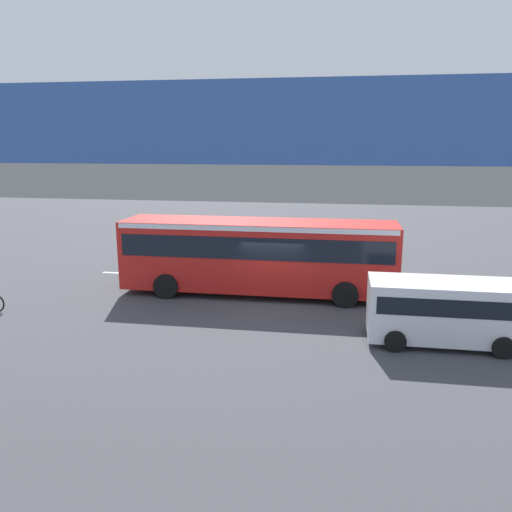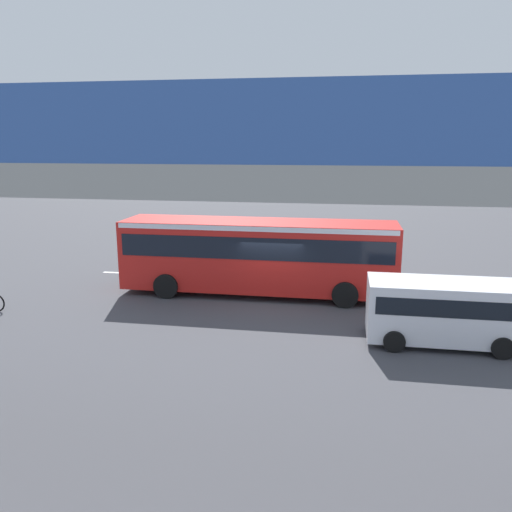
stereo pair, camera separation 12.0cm
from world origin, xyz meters
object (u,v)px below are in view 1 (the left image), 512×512
at_px(parked_van, 444,308).
at_px(city_bus, 258,251).
at_px(traffic_sign, 208,238).
at_px(pedestrian, 336,258).

bearing_deg(parked_van, city_bus, -33.34).
height_order(city_bus, parked_van, city_bus).
bearing_deg(city_bus, traffic_sign, -42.44).
relative_size(city_bus, pedestrian, 6.44).
distance_m(city_bus, parked_van, 8.15).
distance_m(pedestrian, traffic_sign, 6.29).
xyz_separation_m(city_bus, parked_van, (-6.79, 4.46, -0.70)).
distance_m(parked_van, pedestrian, 8.86).
relative_size(parked_van, traffic_sign, 1.71).
distance_m(city_bus, pedestrian, 5.02).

